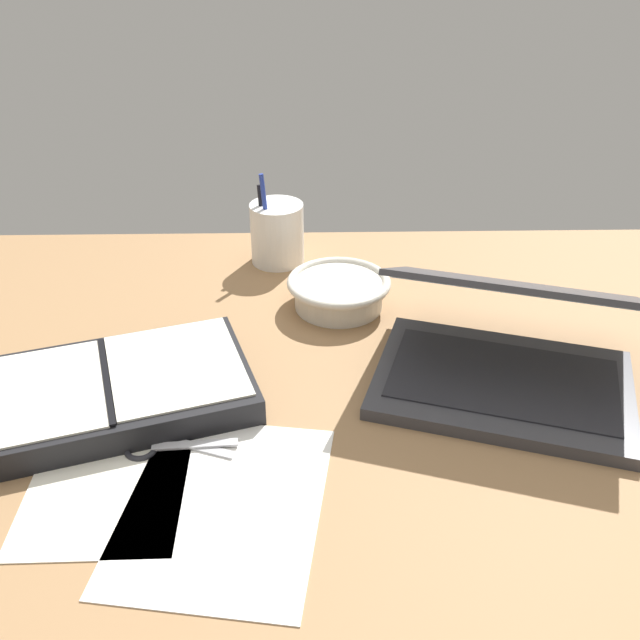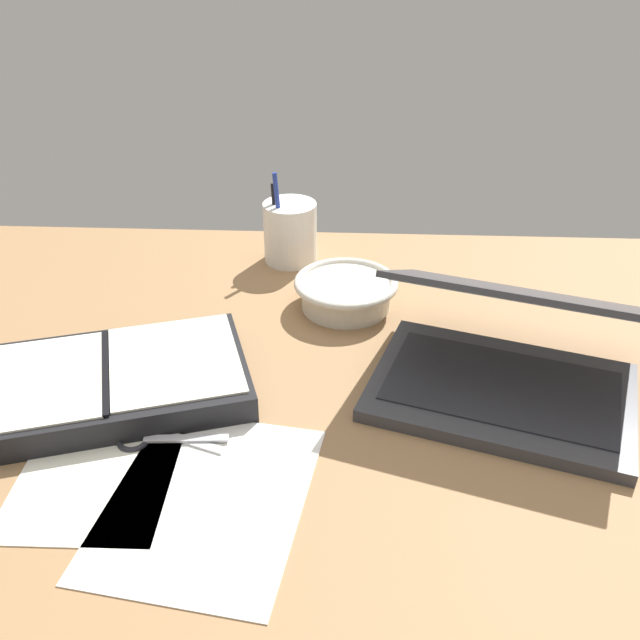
# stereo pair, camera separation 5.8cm
# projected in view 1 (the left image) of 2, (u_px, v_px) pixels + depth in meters

# --- Properties ---
(desk_top) EXTENTS (1.40, 1.00, 0.02)m
(desk_top) POSITION_uv_depth(u_px,v_px,m) (328.00, 393.00, 0.96)
(desk_top) COLOR #936D47
(desk_top) RESTS_ON ground
(laptop) EXTENTS (0.40, 0.37, 0.17)m
(laptop) POSITION_uv_depth(u_px,v_px,m) (507.00, 350.00, 0.94)
(laptop) COLOR #38383D
(laptop) RESTS_ON desk_top
(bowl) EXTENTS (0.16, 0.16, 0.05)m
(bowl) POSITION_uv_depth(u_px,v_px,m) (339.00, 291.00, 1.12)
(bowl) COLOR silver
(bowl) RESTS_ON desk_top
(pen_cup) EXTENTS (0.09, 0.09, 0.17)m
(pen_cup) POSITION_uv_depth(u_px,v_px,m) (277.00, 233.00, 1.25)
(pen_cup) COLOR white
(pen_cup) RESTS_ON desk_top
(planner) EXTENTS (0.41, 0.31, 0.04)m
(planner) POSITION_uv_depth(u_px,v_px,m) (109.00, 392.00, 0.91)
(planner) COLOR black
(planner) RESTS_ON desk_top
(scissors) EXTENTS (0.13, 0.07, 0.01)m
(scissors) POSITION_uv_depth(u_px,v_px,m) (157.00, 443.00, 0.85)
(scissors) COLOR #B7B7BC
(scissors) RESTS_ON desk_top
(paper_sheet_front) EXTENTS (0.25, 0.30, 0.00)m
(paper_sheet_front) POSITION_uv_depth(u_px,v_px,m) (224.00, 505.00, 0.77)
(paper_sheet_front) COLOR white
(paper_sheet_front) RESTS_ON desk_top
(paper_sheet_beside_planner) EXTENTS (0.18, 0.24, 0.00)m
(paper_sheet_beside_planner) POSITION_uv_depth(u_px,v_px,m) (110.00, 477.00, 0.81)
(paper_sheet_beside_planner) COLOR silver
(paper_sheet_beside_planner) RESTS_ON desk_top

